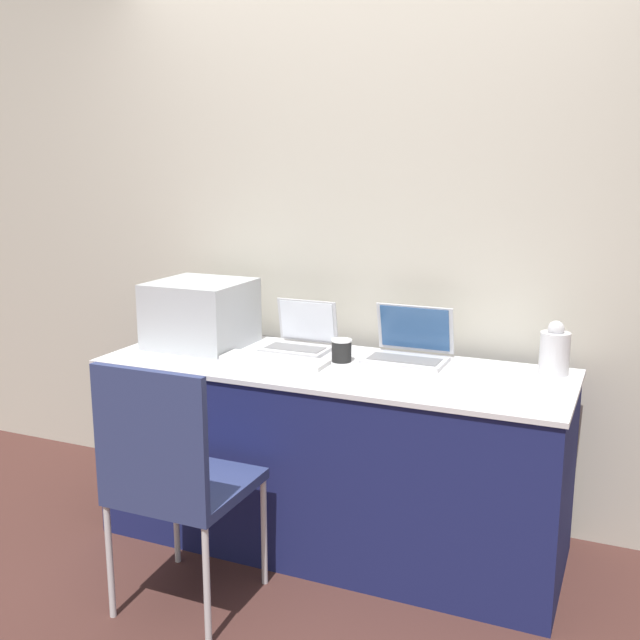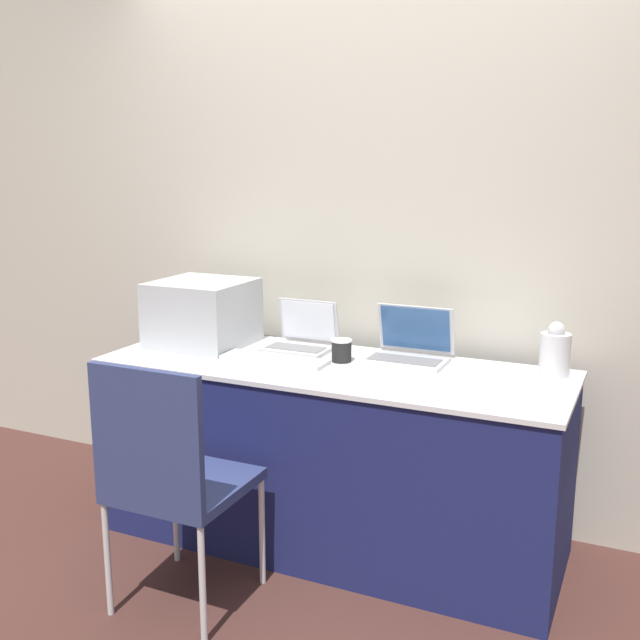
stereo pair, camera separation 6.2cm
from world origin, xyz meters
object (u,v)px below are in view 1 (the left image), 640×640
(laptop_left, at_px, (300,339))
(metal_pitcher, at_px, (555,351))
(printer, at_px, (200,311))
(external_keyboard, at_px, (274,360))
(laptop_right, at_px, (409,349))
(coffee_cup, at_px, (342,350))
(chair, at_px, (173,472))

(laptop_left, distance_m, metal_pitcher, 1.10)
(printer, height_order, external_keyboard, printer)
(laptop_left, xyz_separation_m, laptop_right, (0.50, 0.01, 0.00))
(coffee_cup, xyz_separation_m, chair, (-0.33, -0.79, -0.29))
(laptop_right, xyz_separation_m, coffee_cup, (-0.26, -0.13, -0.00))
(external_keyboard, bearing_deg, laptop_left, 88.68)
(external_keyboard, xyz_separation_m, coffee_cup, (0.25, 0.13, 0.04))
(printer, distance_m, metal_pitcher, 1.56)
(printer, relative_size, laptop_right, 1.21)
(printer, distance_m, external_keyboard, 0.49)
(laptop_left, bearing_deg, laptop_right, 1.62)
(laptop_right, height_order, metal_pitcher, laptop_right)
(printer, bearing_deg, laptop_left, 13.97)
(external_keyboard, relative_size, metal_pitcher, 2.13)
(laptop_left, xyz_separation_m, metal_pitcher, (1.10, 0.04, 0.05))
(printer, distance_m, laptop_left, 0.48)
(printer, bearing_deg, metal_pitcher, 5.70)
(printer, height_order, laptop_right, printer)
(coffee_cup, bearing_deg, chair, -112.64)
(laptop_left, height_order, external_keyboard, laptop_left)
(printer, distance_m, coffee_cup, 0.71)
(laptop_left, distance_m, coffee_cup, 0.28)
(laptop_left, relative_size, coffee_cup, 3.01)
(metal_pitcher, xyz_separation_m, chair, (-1.18, -0.95, -0.34))
(external_keyboard, relative_size, coffee_cup, 4.81)
(printer, relative_size, laptop_left, 1.42)
(laptop_right, bearing_deg, metal_pitcher, 2.67)
(laptop_right, distance_m, coffee_cup, 0.29)
(laptop_right, xyz_separation_m, external_keyboard, (-0.51, -0.26, -0.04))
(laptop_left, relative_size, external_keyboard, 0.63)
(laptop_right, distance_m, external_keyboard, 0.58)
(coffee_cup, bearing_deg, printer, 179.40)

